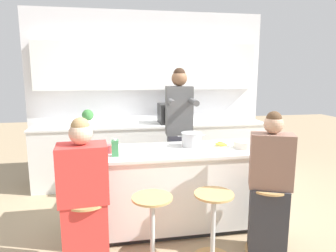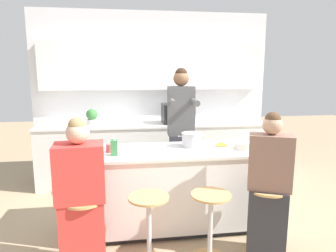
{
  "view_description": "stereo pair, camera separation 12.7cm",
  "coord_description": "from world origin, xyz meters",
  "px_view_note": "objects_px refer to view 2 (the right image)",
  "views": [
    {
      "loc": [
        -0.58,
        -3.11,
        1.72
      ],
      "look_at": [
        0.0,
        0.07,
        1.14
      ],
      "focal_mm": 32.0,
      "sensor_mm": 36.0,
      "label": 1
    },
    {
      "loc": [
        -0.45,
        -3.13,
        1.72
      ],
      "look_at": [
        0.0,
        0.07,
        1.14
      ],
      "focal_mm": 32.0,
      "sensor_mm": 36.0,
      "label": 2
    }
  ],
  "objects_px": {
    "bar_stool_leftmost": "(85,232)",
    "bar_stool_center_left": "(149,229)",
    "bar_stool_center_right": "(210,226)",
    "banana_bunch": "(221,144)",
    "fruit_bowl": "(245,145)",
    "potted_plant": "(92,117)",
    "kitchen_island": "(169,188)",
    "coffee_cup_near": "(110,148)",
    "person_wrapped_blanket": "(81,200)",
    "microwave": "(178,113)",
    "bar_stool_rightmost": "(266,219)",
    "juice_carton": "(114,147)",
    "cooking_pot": "(192,140)",
    "person_seated_near": "(268,192)",
    "person_cooking": "(181,136)"
  },
  "relations": [
    {
      "from": "bar_stool_center_left",
      "to": "coffee_cup_near",
      "type": "relative_size",
      "value": 5.53
    },
    {
      "from": "bar_stool_center_right",
      "to": "bar_stool_rightmost",
      "type": "xyz_separation_m",
      "value": [
        0.55,
        0.05,
        0.0
      ]
    },
    {
      "from": "cooking_pot",
      "to": "potted_plant",
      "type": "xyz_separation_m",
      "value": [
        -1.25,
        1.41,
        0.08
      ]
    },
    {
      "from": "microwave",
      "to": "potted_plant",
      "type": "xyz_separation_m",
      "value": [
        -1.33,
        0.04,
        -0.03
      ]
    },
    {
      "from": "person_cooking",
      "to": "coffee_cup_near",
      "type": "height_order",
      "value": "person_cooking"
    },
    {
      "from": "bar_stool_center_right",
      "to": "bar_stool_center_left",
      "type": "bearing_deg",
      "value": 177.53
    },
    {
      "from": "kitchen_island",
      "to": "coffee_cup_near",
      "type": "height_order",
      "value": "coffee_cup_near"
    },
    {
      "from": "person_seated_near",
      "to": "banana_bunch",
      "type": "height_order",
      "value": "person_seated_near"
    },
    {
      "from": "banana_bunch",
      "to": "bar_stool_center_left",
      "type": "bearing_deg",
      "value": -140.29
    },
    {
      "from": "fruit_bowl",
      "to": "potted_plant",
      "type": "xyz_separation_m",
      "value": [
        -1.81,
        1.59,
        0.13
      ]
    },
    {
      "from": "bar_stool_rightmost",
      "to": "juice_carton",
      "type": "bearing_deg",
      "value": 160.32
    },
    {
      "from": "juice_carton",
      "to": "bar_stool_rightmost",
      "type": "bearing_deg",
      "value": -19.68
    },
    {
      "from": "bar_stool_rightmost",
      "to": "person_wrapped_blanket",
      "type": "height_order",
      "value": "person_wrapped_blanket"
    },
    {
      "from": "person_cooking",
      "to": "coffee_cup_near",
      "type": "xyz_separation_m",
      "value": [
        -0.88,
        -0.64,
        0.03
      ]
    },
    {
      "from": "bar_stool_rightmost",
      "to": "fruit_bowl",
      "type": "relative_size",
      "value": 2.89
    },
    {
      "from": "kitchen_island",
      "to": "person_cooking",
      "type": "height_order",
      "value": "person_cooking"
    },
    {
      "from": "microwave",
      "to": "person_seated_near",
      "type": "bearing_deg",
      "value": -77.05
    },
    {
      "from": "cooking_pot",
      "to": "coffee_cup_near",
      "type": "relative_size",
      "value": 2.7
    },
    {
      "from": "microwave",
      "to": "potted_plant",
      "type": "distance_m",
      "value": 1.33
    },
    {
      "from": "person_wrapped_blanket",
      "to": "microwave",
      "type": "distance_m",
      "value": 2.48
    },
    {
      "from": "person_cooking",
      "to": "potted_plant",
      "type": "bearing_deg",
      "value": 147.94
    },
    {
      "from": "bar_stool_center_left",
      "to": "cooking_pot",
      "type": "relative_size",
      "value": 2.05
    },
    {
      "from": "bar_stool_center_right",
      "to": "coffee_cup_near",
      "type": "xyz_separation_m",
      "value": [
        -0.91,
        0.69,
        0.59
      ]
    },
    {
      "from": "bar_stool_center_left",
      "to": "fruit_bowl",
      "type": "distance_m",
      "value": 1.39
    },
    {
      "from": "bar_stool_center_left",
      "to": "coffee_cup_near",
      "type": "height_order",
      "value": "coffee_cup_near"
    },
    {
      "from": "bar_stool_leftmost",
      "to": "bar_stool_center_left",
      "type": "xyz_separation_m",
      "value": [
        0.55,
        -0.02,
        0.0
      ]
    },
    {
      "from": "kitchen_island",
      "to": "cooking_pot",
      "type": "xyz_separation_m",
      "value": [
        0.28,
        0.1,
        0.52
      ]
    },
    {
      "from": "bar_stool_leftmost",
      "to": "microwave",
      "type": "height_order",
      "value": "microwave"
    },
    {
      "from": "juice_carton",
      "to": "fruit_bowl",
      "type": "bearing_deg",
      "value": 2.99
    },
    {
      "from": "person_wrapped_blanket",
      "to": "coffee_cup_near",
      "type": "relative_size",
      "value": 11.48
    },
    {
      "from": "bar_stool_center_left",
      "to": "fruit_bowl",
      "type": "height_order",
      "value": "fruit_bowl"
    },
    {
      "from": "kitchen_island",
      "to": "banana_bunch",
      "type": "xyz_separation_m",
      "value": [
        0.6,
        0.05,
        0.47
      ]
    },
    {
      "from": "juice_carton",
      "to": "microwave",
      "type": "relative_size",
      "value": 0.37
    },
    {
      "from": "coffee_cup_near",
      "to": "juice_carton",
      "type": "height_order",
      "value": "juice_carton"
    },
    {
      "from": "kitchen_island",
      "to": "potted_plant",
      "type": "height_order",
      "value": "potted_plant"
    },
    {
      "from": "bar_stool_leftmost",
      "to": "fruit_bowl",
      "type": "distance_m",
      "value": 1.86
    },
    {
      "from": "coffee_cup_near",
      "to": "potted_plant",
      "type": "height_order",
      "value": "potted_plant"
    },
    {
      "from": "bar_stool_center_right",
      "to": "kitchen_island",
      "type": "bearing_deg",
      "value": 111.56
    },
    {
      "from": "person_wrapped_blanket",
      "to": "cooking_pot",
      "type": "bearing_deg",
      "value": 29.25
    },
    {
      "from": "bar_stool_rightmost",
      "to": "bar_stool_center_left",
      "type": "bearing_deg",
      "value": -178.79
    },
    {
      "from": "kitchen_island",
      "to": "potted_plant",
      "type": "bearing_deg",
      "value": 122.78
    },
    {
      "from": "fruit_bowl",
      "to": "coffee_cup_near",
      "type": "relative_size",
      "value": 1.92
    },
    {
      "from": "bar_stool_leftmost",
      "to": "potted_plant",
      "type": "height_order",
      "value": "potted_plant"
    },
    {
      "from": "bar_stool_rightmost",
      "to": "microwave",
      "type": "bearing_deg",
      "value": 102.74
    },
    {
      "from": "juice_carton",
      "to": "potted_plant",
      "type": "xyz_separation_m",
      "value": [
        -0.39,
        1.66,
        0.08
      ]
    },
    {
      "from": "bar_stool_center_left",
      "to": "bar_stool_center_right",
      "type": "relative_size",
      "value": 1.0
    },
    {
      "from": "bar_stool_leftmost",
      "to": "coffee_cup_near",
      "type": "xyz_separation_m",
      "value": [
        0.2,
        0.64,
        0.59
      ]
    },
    {
      "from": "bar_stool_center_right",
      "to": "banana_bunch",
      "type": "distance_m",
      "value": 1.0
    },
    {
      "from": "banana_bunch",
      "to": "cooking_pot",
      "type": "bearing_deg",
      "value": 172.25
    },
    {
      "from": "person_seated_near",
      "to": "coffee_cup_near",
      "type": "relative_size",
      "value": 11.58
    }
  ]
}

